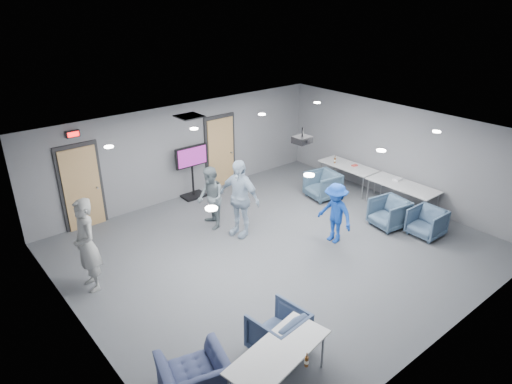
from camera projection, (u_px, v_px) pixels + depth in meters
floor at (278, 249)px, 10.66m from camera, size 9.00×9.00×0.00m
ceiling at (281, 138)px, 9.55m from camera, size 9.00×9.00×0.00m
wall_back at (185, 151)px, 12.92m from camera, size 9.00×0.02×2.70m
wall_front at (448, 277)px, 7.29m from camera, size 9.00×0.02×2.70m
wall_left at (77, 270)px, 7.49m from camera, size 0.02×8.00×2.70m
wall_right at (399, 154)px, 12.72m from camera, size 0.02×8.00×2.70m
door_left at (82, 188)px, 11.26m from camera, size 1.06×0.17×2.24m
door_right at (220, 152)px, 13.70m from camera, size 1.06×0.17×2.24m
exit_sign at (73, 134)px, 10.67m from camera, size 0.32×0.08×0.16m
hvac_diffuser at (189, 116)px, 11.23m from camera, size 0.60×0.60×0.03m
downlights at (281, 139)px, 9.56m from camera, size 6.18×3.78×0.02m
person_a at (86, 245)px, 8.91m from camera, size 0.49×0.73×1.96m
person_b at (211, 198)px, 11.33m from camera, size 0.80×0.92×1.60m
person_c at (239, 198)px, 10.93m from camera, size 0.76×1.22×1.94m
person_d at (335, 213)px, 10.71m from camera, size 0.57×0.97×1.48m
chair_right_a at (323, 185)px, 13.11m from camera, size 0.97×0.95×0.78m
chair_right_b at (389, 213)px, 11.52m from camera, size 0.94×0.92×0.75m
chair_right_c at (427, 223)px, 11.11m from camera, size 0.78×0.76×0.70m
chair_front_a at (278, 332)px, 7.54m from camera, size 0.90×0.92×0.77m
chair_front_b at (194, 376)px, 6.76m from camera, size 1.17×1.08×0.64m
table_right_a at (348, 167)px, 13.64m from camera, size 0.74×1.78×0.73m
table_right_b at (403, 186)px, 12.30m from camera, size 0.80×1.92×0.73m
table_front_left at (279, 353)px, 6.68m from camera, size 1.83×1.02×0.73m
bottle_front at (307, 361)px, 6.36m from camera, size 0.06×0.06×0.23m
bottle_right at (335, 160)px, 13.78m from camera, size 0.06×0.06×0.23m
snack_box at (355, 165)px, 13.56m from camera, size 0.19×0.14×0.04m
wrapper at (398, 179)px, 12.56m from camera, size 0.24×0.16×0.05m
tv_stand at (192, 169)px, 12.97m from camera, size 1.01×0.48×1.55m
projector at (302, 140)px, 10.43m from camera, size 0.41×0.39×0.37m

